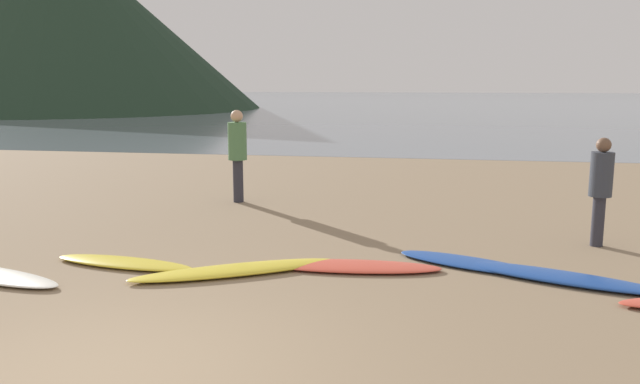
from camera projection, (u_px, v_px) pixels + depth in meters
The scene contains 10 objects.
ground_plane at pixel (317, 190), 14.84m from camera, with size 120.00×120.00×0.20m, color #8C7559.
ocean_water at pixel (410, 102), 68.71m from camera, with size 140.00×100.00×0.01m, color slate.
headland_hill at pixel (65, 23), 52.57m from camera, with size 31.60×31.60×13.96m, color #1E3323.
surfboard_3 at pixel (124, 263), 8.46m from camera, with size 2.02×0.47×0.09m, color yellow.
surfboard_4 at pixel (236, 270), 8.12m from camera, with size 2.68×0.50×0.10m, color yellow.
surfboard_5 at pixel (351, 266), 8.31m from camera, with size 2.32×0.59×0.08m, color #D84C38.
surfboard_6 at pixel (468, 263), 8.48m from camera, with size 1.95×0.55×0.08m, color #1E479E.
surfboard_7 at pixel (559, 277), 7.84m from camera, with size 2.52×0.54×0.10m, color #1E479E.
person_0 at pixel (601, 183), 9.32m from camera, with size 0.32×0.32×1.60m.
person_1 at pixel (237, 148), 12.69m from camera, with size 0.37×0.37×1.83m.
Camera 1 is at (2.59, -4.39, 2.43)m, focal length 36.12 mm.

